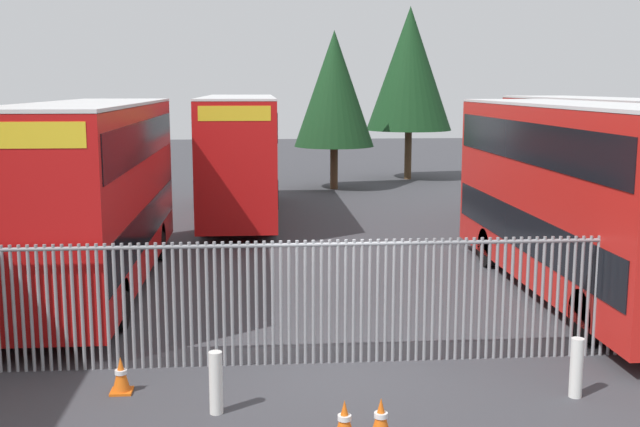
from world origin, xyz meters
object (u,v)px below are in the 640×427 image
object	(u,v)px
double_decker_bus_behind_fence_right	(590,160)
double_decker_bus_far_back	(239,152)
traffic_cone_by_gate	(381,419)
double_decker_bus_behind_fence_left	(93,188)
traffic_cone_mid_forecourt	(344,421)
bollard_center_front	(576,368)
double_decker_bus_near_gate	(577,192)
bollard_near_left	(216,383)
traffic_cone_near_kerb	(121,375)

from	to	relation	value
double_decker_bus_behind_fence_right	double_decker_bus_far_back	bearing A→B (deg)	160.71
traffic_cone_by_gate	double_decker_bus_behind_fence_left	bearing A→B (deg)	122.76
double_decker_bus_behind_fence_left	traffic_cone_by_gate	size ratio (longest dim) A/B	18.32
traffic_cone_mid_forecourt	double_decker_bus_behind_fence_right	bearing A→B (deg)	56.48
double_decker_bus_far_back	bollard_center_front	size ratio (longest dim) A/B	11.38
double_decker_bus_behind_fence_right	traffic_cone_mid_forecourt	distance (m)	17.55
double_decker_bus_near_gate	double_decker_bus_far_back	xyz separation A→B (m)	(-7.90, 11.43, 0.00)
double_decker_bus_near_gate	bollard_center_front	world-z (taller)	double_decker_bus_near_gate
double_decker_bus_near_gate	double_decker_bus_behind_fence_left	world-z (taller)	same
double_decker_bus_near_gate	double_decker_bus_far_back	distance (m)	13.89
bollard_near_left	traffic_cone_mid_forecourt	distance (m)	2.09
double_decker_bus_far_back	bollard_near_left	size ratio (longest dim) A/B	11.38
double_decker_bus_behind_fence_left	traffic_cone_near_kerb	distance (m)	7.19
traffic_cone_by_gate	traffic_cone_near_kerb	size ratio (longest dim) A/B	1.00
bollard_near_left	bollard_center_front	xyz separation A→B (m)	(5.56, 0.17, 0.00)
bollard_center_front	traffic_cone_near_kerb	bearing A→B (deg)	174.03
double_decker_bus_near_gate	double_decker_bus_behind_fence_left	xyz separation A→B (m)	(-11.13, 1.54, 0.00)
double_decker_bus_far_back	bollard_center_front	xyz separation A→B (m)	(5.56, -17.28, -1.95)
bollard_center_front	traffic_cone_near_kerb	size ratio (longest dim) A/B	1.61
double_decker_bus_near_gate	traffic_cone_mid_forecourt	distance (m)	9.60
double_decker_bus_near_gate	traffic_cone_by_gate	world-z (taller)	double_decker_bus_near_gate
double_decker_bus_behind_fence_right	bollard_near_left	bearing A→B (deg)	-130.30
double_decker_bus_near_gate	double_decker_bus_behind_fence_left	bearing A→B (deg)	172.10
bollard_near_left	bollard_center_front	bearing A→B (deg)	1.79
double_decker_bus_near_gate	traffic_cone_near_kerb	size ratio (longest dim) A/B	18.32
traffic_cone_by_gate	bollard_center_front	bearing A→B (deg)	20.23
bollard_center_front	double_decker_bus_behind_fence_right	bearing A→B (deg)	66.21
double_decker_bus_near_gate	double_decker_bus_behind_fence_right	distance (m)	8.22
double_decker_bus_behind_fence_left	bollard_near_left	world-z (taller)	double_decker_bus_behind_fence_left
traffic_cone_mid_forecourt	traffic_cone_near_kerb	size ratio (longest dim) A/B	1.00
double_decker_bus_near_gate	double_decker_bus_behind_fence_right	world-z (taller)	same
double_decker_bus_behind_fence_right	double_decker_bus_far_back	distance (m)	12.09
bollard_center_front	traffic_cone_near_kerb	xyz separation A→B (m)	(-7.10, 0.74, -0.19)
double_decker_bus_behind_fence_left	traffic_cone_by_gate	world-z (taller)	double_decker_bus_behind_fence_left
double_decker_bus_behind_fence_right	double_decker_bus_behind_fence_left	bearing A→B (deg)	-158.10
double_decker_bus_near_gate	double_decker_bus_far_back	world-z (taller)	same
double_decker_bus_behind_fence_left	double_decker_bus_behind_fence_right	size ratio (longest dim) A/B	1.00
double_decker_bus_far_back	bollard_near_left	world-z (taller)	double_decker_bus_far_back
bollard_center_front	double_decker_bus_behind_fence_left	bearing A→B (deg)	139.92
traffic_cone_by_gate	traffic_cone_mid_forecourt	distance (m)	0.51
double_decker_bus_behind_fence_left	double_decker_bus_near_gate	bearing A→B (deg)	-7.90
traffic_cone_by_gate	double_decker_bus_near_gate	bearing A→B (deg)	51.57
double_decker_bus_near_gate	double_decker_bus_behind_fence_right	bearing A→B (deg)	64.67
traffic_cone_by_gate	traffic_cone_mid_forecourt	bearing A→B (deg)	-175.29
traffic_cone_near_kerb	double_decker_bus_near_gate	bearing A→B (deg)	28.43
double_decker_bus_far_back	bollard_near_left	xyz separation A→B (m)	(0.00, -17.45, -1.95)
double_decker_bus_behind_fence_left	bollard_center_front	distance (m)	11.65
traffic_cone_near_kerb	double_decker_bus_far_back	bearing A→B (deg)	84.69
bollard_near_left	bollard_center_front	distance (m)	5.56
double_decker_bus_near_gate	bollard_center_front	xyz separation A→B (m)	(-2.34, -5.85, -1.95)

